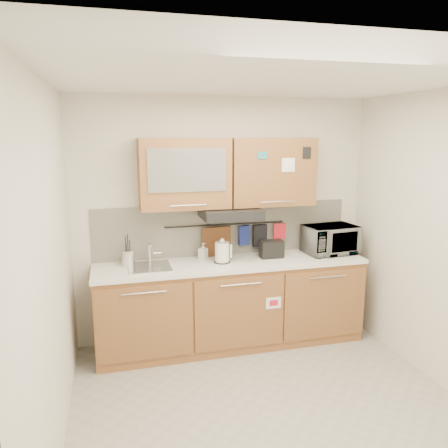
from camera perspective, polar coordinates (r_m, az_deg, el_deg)
floor at (r=3.92m, az=6.04°, el=-22.88°), size 3.20×3.20×0.00m
ceiling at (r=3.25m, az=7.06°, el=18.33°), size 3.20×3.20×0.00m
wall_back at (r=4.75m, az=0.04°, el=0.52°), size 3.20×0.00×3.20m
wall_left at (r=3.18m, az=-21.72°, el=-5.98°), size 0.00×3.00×3.00m
base_cabinet at (r=4.72m, az=1.00°, el=-10.89°), size 2.80×0.64×0.88m
countertop at (r=4.56m, az=1.03°, el=-5.15°), size 2.82×0.62×0.04m
backsplash at (r=4.76m, az=0.08°, el=-0.69°), size 2.80×0.02×0.56m
upper_cabinets at (r=4.50m, az=0.55°, el=6.73°), size 1.82×0.37×0.70m
range_hood at (r=4.49m, az=0.85°, el=1.43°), size 0.60×0.46×0.10m
sink at (r=4.42m, az=-9.74°, el=-5.51°), size 0.42×0.40×0.26m
utensil_rail at (r=4.71m, az=0.20°, el=-0.07°), size 1.30×0.02×0.02m
utensil_crock at (r=4.48m, az=-12.37°, el=-4.33°), size 0.17×0.17×0.32m
kettle at (r=4.49m, az=-0.23°, el=-3.80°), size 0.18×0.16×0.26m
toaster at (r=4.70m, az=6.22°, el=-3.23°), size 0.25×0.15×0.19m
microwave at (r=4.97m, az=13.72°, el=-1.97°), size 0.60×0.44×0.31m
soap_bottle at (r=4.62m, az=-2.76°, el=-3.53°), size 0.11×0.11×0.17m
cutting_board at (r=4.72m, az=-0.99°, el=-2.78°), size 0.32×0.05×0.40m
oven_mitt at (r=4.78m, az=2.67°, el=-1.49°), size 0.13×0.06×0.22m
dark_pouch at (r=4.84m, az=4.70°, el=-1.53°), size 0.16×0.05×0.25m
pot_holder at (r=4.91m, az=7.26°, el=-0.93°), size 0.14×0.03×0.17m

